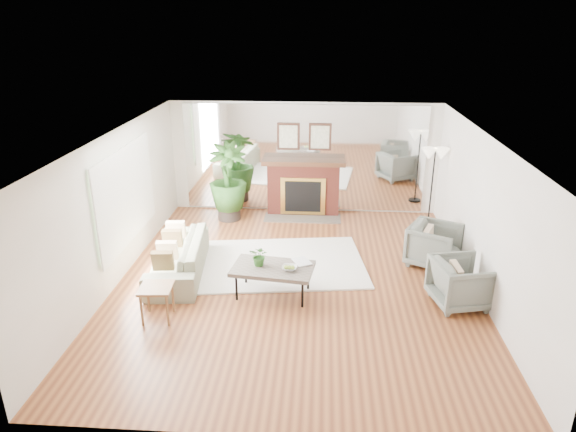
# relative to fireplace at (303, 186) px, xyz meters

# --- Properties ---
(ground) EXTENTS (7.00, 7.00, 0.00)m
(ground) POSITION_rel_fireplace_xyz_m (0.00, -3.26, -0.66)
(ground) COLOR brown
(ground) RESTS_ON ground
(wall_left) EXTENTS (0.02, 7.00, 2.50)m
(wall_left) POSITION_rel_fireplace_xyz_m (-2.99, -3.26, 0.59)
(wall_left) COLOR white
(wall_left) RESTS_ON ground
(wall_right) EXTENTS (0.02, 7.00, 2.50)m
(wall_right) POSITION_rel_fireplace_xyz_m (2.99, -3.26, 0.59)
(wall_right) COLOR white
(wall_right) RESTS_ON ground
(wall_back) EXTENTS (6.00, 0.02, 2.50)m
(wall_back) POSITION_rel_fireplace_xyz_m (0.00, 0.23, 0.59)
(wall_back) COLOR white
(wall_back) RESTS_ON ground
(mirror_panel) EXTENTS (5.40, 0.04, 2.40)m
(mirror_panel) POSITION_rel_fireplace_xyz_m (0.00, 0.21, 0.59)
(mirror_panel) COLOR silver
(mirror_panel) RESTS_ON wall_back
(window_panel) EXTENTS (0.04, 2.40, 1.50)m
(window_panel) POSITION_rel_fireplace_xyz_m (-2.96, -2.86, 0.69)
(window_panel) COLOR #B2E09E
(window_panel) RESTS_ON wall_left
(fireplace) EXTENTS (1.85, 0.83, 2.05)m
(fireplace) POSITION_rel_fireplace_xyz_m (0.00, 0.00, 0.00)
(fireplace) COLOR maroon
(fireplace) RESTS_ON ground
(area_rug) EXTENTS (3.23, 2.50, 0.03)m
(area_rug) POSITION_rel_fireplace_xyz_m (-0.29, -2.61, -0.64)
(area_rug) COLOR white
(area_rug) RESTS_ON ground
(coffee_table) EXTENTS (1.36, 0.91, 0.51)m
(coffee_table) POSITION_rel_fireplace_xyz_m (-0.33, -3.75, -0.19)
(coffee_table) COLOR #5F564B
(coffee_table) RESTS_ON ground
(sofa) EXTENTS (1.07, 2.23, 0.63)m
(sofa) POSITION_rel_fireplace_xyz_m (-2.06, -3.09, -0.34)
(sofa) COLOR gray
(sofa) RESTS_ON ground
(armchair_back) EXTENTS (1.14, 1.13, 0.77)m
(armchair_back) POSITION_rel_fireplace_xyz_m (2.45, -2.44, -0.27)
(armchair_back) COLOR slate
(armchair_back) RESTS_ON ground
(armchair_front) EXTENTS (0.98, 0.97, 0.75)m
(armchair_front) POSITION_rel_fireplace_xyz_m (2.60, -3.83, -0.28)
(armchair_front) COLOR slate
(armchair_front) RESTS_ON ground
(side_table) EXTENTS (0.50, 0.50, 0.53)m
(side_table) POSITION_rel_fireplace_xyz_m (-1.98, -4.55, -0.21)
(side_table) COLOR olive
(side_table) RESTS_ON ground
(potted_ficus) EXTENTS (0.96, 0.96, 1.71)m
(potted_ficus) POSITION_rel_fireplace_xyz_m (-1.63, -0.45, 0.26)
(potted_ficus) COLOR black
(potted_ficus) RESTS_ON ground
(floor_lamp) EXTENTS (0.57, 0.31, 1.74)m
(floor_lamp) POSITION_rel_fireplace_xyz_m (2.70, -0.67, 0.83)
(floor_lamp) COLOR black
(floor_lamp) RESTS_ON ground
(tabletop_plant) EXTENTS (0.37, 0.34, 0.34)m
(tabletop_plant) POSITION_rel_fireplace_xyz_m (-0.54, -3.71, 0.02)
(tabletop_plant) COLOR #326425
(tabletop_plant) RESTS_ON coffee_table
(fruit_bowl) EXTENTS (0.25, 0.25, 0.06)m
(fruit_bowl) POSITION_rel_fireplace_xyz_m (-0.06, -3.83, -0.12)
(fruit_bowl) COLOR olive
(fruit_bowl) RESTS_ON coffee_table
(book) EXTENTS (0.36, 0.40, 0.02)m
(book) POSITION_rel_fireplace_xyz_m (0.02, -3.61, -0.14)
(book) COLOR olive
(book) RESTS_ON coffee_table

